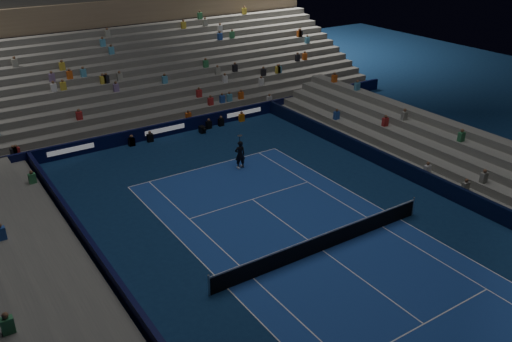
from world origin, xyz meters
name	(u,v)px	position (x,y,z in m)	size (l,w,h in m)	color
ground	(323,251)	(0.00, 0.00, 0.00)	(90.00, 90.00, 0.00)	#0C244A
court_surface	(323,251)	(0.00, 0.00, 0.01)	(10.97, 23.77, 0.01)	navy
sponsor_barrier_far	(164,130)	(0.00, 18.50, 0.50)	(44.00, 0.25, 1.00)	black
sponsor_barrier_east	(452,192)	(9.70, 0.00, 0.50)	(0.25, 37.00, 1.00)	black
sponsor_barrier_west	(137,314)	(-9.70, 0.00, 0.50)	(0.25, 37.00, 1.00)	#080A33
grandstand_main	(115,65)	(0.00, 27.90, 3.38)	(44.00, 15.20, 11.20)	#62625D
grandstand_east	(490,171)	(13.17, 0.00, 0.92)	(5.00, 37.00, 2.50)	slate
grandstand_west	(47,340)	(-13.17, 0.00, 0.92)	(5.00, 37.00, 2.50)	#60605B
tennis_net	(323,242)	(0.00, 0.00, 0.50)	(12.90, 0.10, 1.10)	#B2B2B7
tennis_player	(240,155)	(1.74, 10.53, 0.94)	(0.69, 0.45, 1.89)	black
broadcast_camera	(202,129)	(2.67, 17.47, 0.28)	(0.40, 0.83, 0.52)	black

